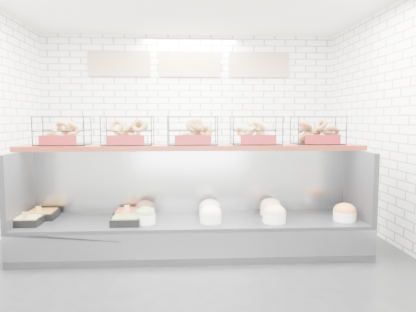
{
  "coord_description": "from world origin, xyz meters",
  "views": [
    {
      "loc": [
        -0.09,
        -4.36,
        1.58
      ],
      "look_at": [
        0.18,
        0.45,
        1.13
      ],
      "focal_mm": 35.0,
      "sensor_mm": 36.0,
      "label": 1
    }
  ],
  "objects": [
    {
      "name": "ground",
      "position": [
        0.0,
        0.0,
        0.0
      ],
      "size": [
        5.5,
        5.5,
        0.0
      ],
      "primitive_type": "plane",
      "color": "black",
      "rests_on": "ground"
    },
    {
      "name": "room_shell",
      "position": [
        0.0,
        0.6,
        2.06
      ],
      "size": [
        5.02,
        5.51,
        3.01
      ],
      "color": "white",
      "rests_on": "ground"
    },
    {
      "name": "display_case",
      "position": [
        0.0,
        0.34,
        0.33
      ],
      "size": [
        4.0,
        0.9,
        1.2
      ],
      "color": "black",
      "rests_on": "ground"
    },
    {
      "name": "bagel_shelf",
      "position": [
        0.0,
        0.52,
        1.38
      ],
      "size": [
        4.1,
        0.5,
        0.4
      ],
      "color": "#531B11",
      "rests_on": "display_case"
    },
    {
      "name": "prep_counter",
      "position": [
        -0.01,
        2.43,
        0.47
      ],
      "size": [
        4.0,
        0.6,
        1.2
      ],
      "color": "#93969B",
      "rests_on": "ground"
    }
  ]
}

